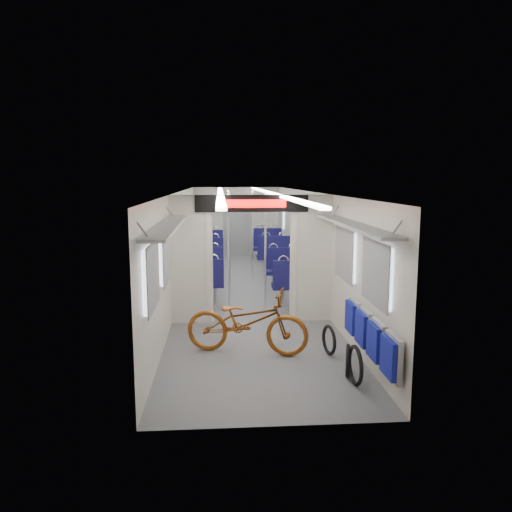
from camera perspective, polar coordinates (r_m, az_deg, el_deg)
The scene contains 14 objects.
carriage at distance 10.69m, azimuth -1.11°, elevation 3.02°, with size 12.00×12.02×2.31m.
bicycle at distance 7.46m, azimuth -1.05°, elevation -7.51°, with size 0.64×1.84×0.97m, color brown.
flip_bench at distance 6.70m, azimuth 12.85°, elevation -8.79°, with size 0.12×2.11×0.52m.
bike_hoop_a at distance 6.55m, azimuth 11.27°, elevation -12.35°, with size 0.52×0.52×0.05m, color black.
bike_hoop_b at distance 6.79m, azimuth 10.43°, elevation -11.88°, with size 0.44×0.44×0.05m, color black.
bike_hoop_c at distance 7.55m, azimuth 8.34°, elevation -9.65°, with size 0.45×0.45×0.05m, color black.
seat_bay_near_left at distance 11.23m, azimuth -5.98°, elevation -1.78°, with size 0.88×1.93×1.06m.
seat_bay_near_right at distance 11.04m, azimuth 3.73°, elevation -1.92°, with size 0.89×1.96×1.06m.
seat_bay_far_left at distance 14.68m, azimuth -5.56°, elevation 0.83°, with size 0.92×2.12×1.11m.
seat_bay_far_right at distance 14.85m, azimuth 1.67°, elevation 1.01°, with size 0.94×2.22×1.14m.
stanchion_near_left at distance 9.67m, azimuth -3.11°, elevation 0.30°, with size 0.05×0.05×2.30m, color silver.
stanchion_near_right at distance 9.62m, azimuth 1.07°, elevation 0.27°, with size 0.04×0.04×2.30m, color silver.
stanchion_far_left at distance 12.57m, azimuth -3.15°, elevation 2.28°, with size 0.04×0.04×2.30m, color silver.
stanchion_far_right at distance 12.60m, azimuth -0.39°, elevation 2.30°, with size 0.04×0.04×2.30m, color silver.
Camera 1 is at (-0.57, -10.89, 2.58)m, focal length 35.00 mm.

